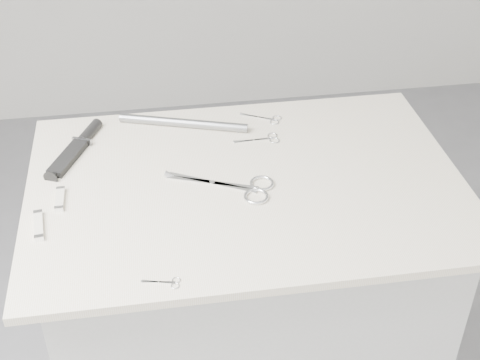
{
  "coord_description": "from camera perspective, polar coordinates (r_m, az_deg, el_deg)",
  "views": [
    {
      "loc": [
        -0.21,
        -1.23,
        1.82
      ],
      "look_at": [
        -0.01,
        0.01,
        0.92
      ],
      "focal_mm": 50.0,
      "sensor_mm": 36.0,
      "label": 1
    }
  ],
  "objects": [
    {
      "name": "pocket_knife_b",
      "position": [
        1.46,
        -16.81,
        -3.71
      ],
      "size": [
        0.03,
        0.1,
        0.01
      ],
      "rotation": [
        0.0,
        0.0,
        1.68
      ],
      "color": "silver",
      "rests_on": "display_board"
    },
    {
      "name": "plinth",
      "position": [
        1.85,
        0.45,
        -11.92
      ],
      "size": [
        0.9,
        0.6,
        0.9
      ],
      "primitive_type": "cube",
      "color": "beige",
      "rests_on": "ground"
    },
    {
      "name": "metal_rail",
      "position": [
        1.74,
        -4.88,
        4.88
      ],
      "size": [
        0.33,
        0.13,
        0.02
      ],
      "primitive_type": "cylinder",
      "rotation": [
        0.0,
        1.57,
        -0.32
      ],
      "color": "gray",
      "rests_on": "display_board"
    },
    {
      "name": "embroidery_scissors_b",
      "position": [
        1.77,
        2.36,
        5.25
      ],
      "size": [
        0.11,
        0.07,
        0.0
      ],
      "rotation": [
        0.0,
        0.0,
        -0.49
      ],
      "color": "white",
      "rests_on": "display_board"
    },
    {
      "name": "large_shears",
      "position": [
        1.51,
        0.18,
        -0.62
      ],
      "size": [
        0.25,
        0.16,
        0.01
      ],
      "rotation": [
        0.0,
        0.0,
        -0.43
      ],
      "color": "white",
      "rests_on": "display_board"
    },
    {
      "name": "display_board",
      "position": [
        1.54,
        0.52,
        -0.37
      ],
      "size": [
        1.0,
        0.7,
        0.02
      ],
      "primitive_type": "cube",
      "color": "beige",
      "rests_on": "plinth"
    },
    {
      "name": "tiny_scissors",
      "position": [
        1.29,
        -6.31,
        -8.69
      ],
      "size": [
        0.07,
        0.03,
        0.0
      ],
      "rotation": [
        0.0,
        0.0,
        -0.22
      ],
      "color": "white",
      "rests_on": "display_board"
    },
    {
      "name": "embroidery_scissors_a",
      "position": [
        1.68,
        2.11,
        3.51
      ],
      "size": [
        0.11,
        0.05,
        0.0
      ],
      "rotation": [
        0.0,
        0.0,
        0.04
      ],
      "color": "white",
      "rests_on": "display_board"
    },
    {
      "name": "pocket_knife_a",
      "position": [
        1.53,
        -15.11,
        -1.6
      ],
      "size": [
        0.02,
        0.08,
        0.01
      ],
      "rotation": [
        0.0,
        0.0,
        1.57
      ],
      "color": "silver",
      "rests_on": "display_board"
    },
    {
      "name": "sheathed_knife",
      "position": [
        1.69,
        -13.64,
        2.88
      ],
      "size": [
        0.13,
        0.23,
        0.03
      ],
      "rotation": [
        0.0,
        0.0,
        1.15
      ],
      "color": "black",
      "rests_on": "display_board"
    }
  ]
}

